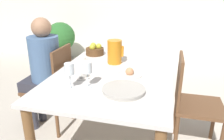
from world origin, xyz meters
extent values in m
plane|color=beige|center=(0.00, 0.00, 0.00)|extent=(20.00, 20.00, 0.00)
cube|color=silver|center=(0.00, 0.00, 0.74)|extent=(1.01, 1.85, 0.03)
cylinder|color=brown|center=(-0.44, 0.87, 0.36)|extent=(0.07, 0.07, 0.73)
cylinder|color=brown|center=(0.44, 0.87, 0.36)|extent=(0.07, 0.07, 0.73)
cylinder|color=brown|center=(-0.95, -0.26, 0.22)|extent=(0.04, 0.04, 0.44)
cylinder|color=brown|center=(-0.95, 0.11, 0.22)|extent=(0.04, 0.04, 0.44)
cylinder|color=brown|center=(-0.58, -0.26, 0.22)|extent=(0.04, 0.04, 0.44)
cylinder|color=brown|center=(-0.58, 0.11, 0.22)|extent=(0.04, 0.04, 0.44)
cube|color=brown|center=(-0.76, -0.08, 0.45)|extent=(0.42, 0.42, 0.03)
cube|color=brown|center=(-0.57, -0.08, 0.69)|extent=(0.03, 0.39, 0.44)
cylinder|color=brown|center=(0.95, 0.11, 0.22)|extent=(0.04, 0.04, 0.44)
cylinder|color=brown|center=(0.58, 0.11, 0.22)|extent=(0.04, 0.04, 0.44)
cylinder|color=brown|center=(0.58, -0.26, 0.22)|extent=(0.04, 0.04, 0.44)
cube|color=brown|center=(0.76, -0.08, 0.45)|extent=(0.42, 0.42, 0.03)
cube|color=brown|center=(0.57, -0.08, 0.69)|extent=(0.03, 0.39, 0.44)
cylinder|color=#33333D|center=(-0.91, -0.18, 0.23)|extent=(0.09, 0.09, 0.47)
cylinder|color=#33333D|center=(-0.91, -0.02, 0.23)|extent=(0.09, 0.09, 0.47)
cube|color=#33333D|center=(-0.83, -0.10, 0.51)|extent=(0.30, 0.34, 0.11)
cylinder|color=#4C6B93|center=(-0.74, -0.10, 0.79)|extent=(0.30, 0.30, 0.46)
sphere|color=#A37556|center=(-0.74, -0.10, 1.10)|extent=(0.19, 0.19, 0.19)
cylinder|color=#A37556|center=(-0.84, 0.11, 0.90)|extent=(0.25, 0.06, 0.20)
cylinder|color=orange|center=(-0.06, 0.05, 0.87)|extent=(0.14, 0.14, 0.23)
cube|color=orange|center=(0.02, 0.05, 0.88)|extent=(0.02, 0.02, 0.10)
cone|color=orange|center=(-0.11, 0.05, 0.96)|extent=(0.04, 0.04, 0.04)
cylinder|color=white|center=(-0.23, -0.61, 0.76)|extent=(0.07, 0.07, 0.00)
cylinder|color=white|center=(-0.23, -0.61, 0.82)|extent=(0.01, 0.01, 0.11)
cylinder|color=white|center=(-0.23, -0.61, 0.91)|extent=(0.07, 0.07, 0.08)
cylinder|color=white|center=(-0.12, -0.55, 0.76)|extent=(0.07, 0.07, 0.00)
cylinder|color=white|center=(-0.12, -0.55, 0.82)|extent=(0.01, 0.01, 0.11)
cylinder|color=white|center=(-0.12, -0.55, 0.91)|extent=(0.07, 0.07, 0.08)
cylinder|color=red|center=(-0.12, -0.55, 0.90)|extent=(0.06, 0.06, 0.05)
cylinder|color=silver|center=(-0.23, -0.38, 0.76)|extent=(0.15, 0.15, 0.01)
cylinder|color=silver|center=(-0.23, -0.38, 0.79)|extent=(0.09, 0.09, 0.06)
cube|color=silver|center=(-0.18, -0.38, 0.79)|extent=(0.01, 0.01, 0.03)
cylinder|color=silver|center=(-0.37, -0.03, 0.76)|extent=(0.15, 0.15, 0.01)
cylinder|color=silver|center=(-0.37, -0.03, 0.79)|extent=(0.09, 0.09, 0.06)
cube|color=silver|center=(-0.32, -0.03, 0.79)|extent=(0.01, 0.01, 0.03)
cylinder|color=#B7B2A8|center=(0.16, -0.56, 0.76)|extent=(0.31, 0.31, 0.02)
cylinder|color=#B7B2A8|center=(0.16, -0.56, 0.78)|extent=(0.31, 0.31, 0.01)
cylinder|color=silver|center=(0.15, -0.24, 0.76)|extent=(0.21, 0.21, 0.01)
sphere|color=tan|center=(0.15, -0.24, 0.79)|extent=(0.07, 0.07, 0.07)
cylinder|color=brown|center=(-0.34, 0.29, 0.79)|extent=(0.20, 0.20, 0.08)
sphere|color=gold|center=(-0.30, 0.30, 0.85)|extent=(0.06, 0.06, 0.06)
sphere|color=gold|center=(-0.37, 0.32, 0.85)|extent=(0.06, 0.06, 0.06)
sphere|color=gold|center=(-0.35, 0.24, 0.85)|extent=(0.06, 0.06, 0.06)
cylinder|color=beige|center=(-1.53, 1.77, 0.08)|extent=(0.23, 0.23, 0.15)
cylinder|color=brown|center=(-1.53, 1.77, 0.26)|extent=(0.04, 0.04, 0.22)
sphere|color=#2D6B2D|center=(-1.53, 1.77, 0.60)|extent=(0.54, 0.54, 0.54)
camera|label=1|loc=(0.43, -1.95, 1.45)|focal=35.00mm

